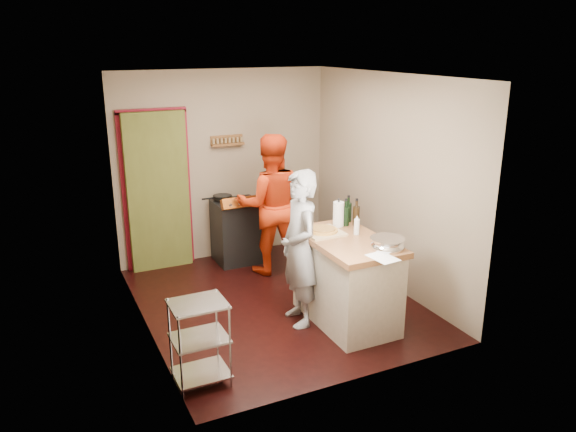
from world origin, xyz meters
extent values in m
plane|color=black|center=(0.00, 0.00, 0.00)|extent=(3.50, 3.50, 0.00)
cube|color=gray|center=(0.00, 1.75, 1.30)|extent=(3.00, 0.04, 2.60)
cube|color=#565B23|center=(-0.95, 1.80, 1.05)|extent=(0.80, 0.40, 2.10)
cube|color=maroon|center=(-1.37, 1.73, 1.05)|extent=(0.06, 0.06, 2.10)
cube|color=maroon|center=(-0.53, 1.73, 1.05)|extent=(0.06, 0.06, 2.10)
cube|color=maroon|center=(-0.95, 1.73, 2.10)|extent=(0.90, 0.06, 0.06)
cube|color=brown|center=(0.05, 1.70, 1.60)|extent=(0.46, 0.09, 0.03)
cube|color=brown|center=(0.05, 1.74, 1.66)|extent=(0.46, 0.02, 0.12)
cube|color=olive|center=(0.05, 1.70, 1.66)|extent=(0.42, 0.04, 0.07)
cube|color=gray|center=(0.95, 1.65, 0.90)|extent=(0.80, 0.18, 0.04)
cube|color=black|center=(0.75, 1.65, 1.02)|extent=(0.10, 0.14, 0.22)
cube|color=gray|center=(-1.50, 0.00, 1.30)|extent=(0.04, 3.50, 2.60)
cube|color=gray|center=(1.50, 0.00, 1.30)|extent=(0.04, 3.50, 2.60)
cube|color=white|center=(0.00, 0.00, 2.61)|extent=(3.00, 3.50, 0.02)
cube|color=black|center=(0.05, 1.43, 0.40)|extent=(0.60, 0.55, 0.80)
cube|color=black|center=(0.05, 1.43, 0.83)|extent=(0.60, 0.55, 0.06)
cube|color=brown|center=(0.05, 1.15, 0.92)|extent=(0.60, 0.15, 0.17)
cylinder|color=black|center=(-0.10, 1.56, 0.91)|extent=(0.26, 0.26, 0.05)
cylinder|color=silver|center=(-1.50, -1.38, 0.40)|extent=(0.02, 0.02, 0.80)
cylinder|color=silver|center=(-1.06, -1.38, 0.40)|extent=(0.02, 0.02, 0.80)
cylinder|color=silver|center=(-1.50, -1.02, 0.40)|extent=(0.02, 0.02, 0.80)
cylinder|color=silver|center=(-1.06, -1.02, 0.40)|extent=(0.02, 0.02, 0.80)
cube|color=silver|center=(-1.28, -1.20, 0.10)|extent=(0.48, 0.40, 0.02)
cube|color=silver|center=(-1.28, -1.20, 0.45)|extent=(0.48, 0.40, 0.02)
cube|color=silver|center=(-1.28, -1.20, 0.78)|extent=(0.48, 0.40, 0.02)
cube|color=beige|center=(0.50, -0.74, 0.45)|extent=(0.69, 1.21, 0.89)
cube|color=#A3683D|center=(0.50, -0.74, 0.92)|extent=(0.75, 1.27, 0.06)
cube|color=#D7B383|center=(0.34, -0.48, 0.97)|extent=(0.40, 0.40, 0.02)
cylinder|color=gold|center=(0.34, -0.48, 0.99)|extent=(0.32, 0.32, 0.03)
ellipsoid|color=silver|center=(0.70, -1.16, 1.01)|extent=(0.35, 0.35, 0.11)
cylinder|color=white|center=(0.62, -0.33, 1.10)|extent=(0.12, 0.12, 0.28)
cylinder|color=silver|center=(0.65, -0.66, 1.04)|extent=(0.06, 0.06, 0.17)
cube|color=white|center=(0.52, -1.35, 0.96)|extent=(0.24, 0.32, 0.00)
cylinder|color=black|center=(0.80, -0.24, 1.11)|extent=(0.08, 0.08, 0.31)
cylinder|color=black|center=(0.81, -0.39, 1.11)|extent=(0.08, 0.08, 0.31)
cylinder|color=black|center=(0.70, -0.35, 1.11)|extent=(0.08, 0.08, 0.31)
imported|color=#9E9DA2|center=(0.03, -0.54, 0.85)|extent=(0.46, 0.65, 1.69)
imported|color=red|center=(0.33, 0.91, 0.92)|extent=(1.05, 0.92, 1.84)
camera|label=1|loc=(-2.46, -5.49, 2.94)|focal=35.00mm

